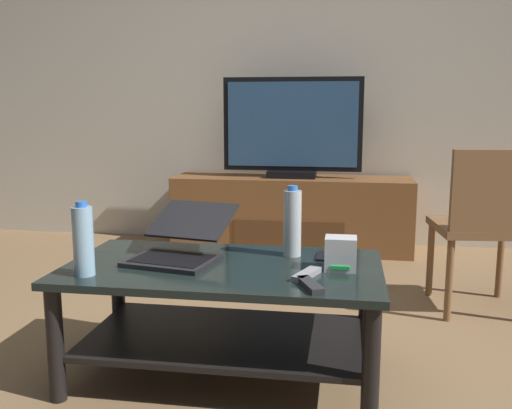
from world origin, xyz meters
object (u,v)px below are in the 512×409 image
at_px(tv_remote, 310,285).
at_px(cell_phone, 326,256).
at_px(coffee_table, 224,299).
at_px(dining_chair, 485,221).
at_px(router_box, 341,253).
at_px(television, 292,130).
at_px(water_bottle_near, 83,240).
at_px(water_bottle_far, 292,223).
at_px(laptop, 181,243).
at_px(soundbar_remote, 307,274).
at_px(media_cabinet, 292,213).

bearing_deg(tv_remote, cell_phone, 60.85).
relative_size(coffee_table, dining_chair, 1.41).
xyz_separation_m(router_box, cell_phone, (-0.06, 0.17, -0.06)).
bearing_deg(coffee_table, television, 88.32).
distance_m(coffee_table, dining_chair, 1.45).
relative_size(television, water_bottle_near, 3.73).
height_order(water_bottle_far, tv_remote, water_bottle_far).
bearing_deg(cell_phone, laptop, -168.19).
height_order(television, soundbar_remote, television).
bearing_deg(water_bottle_near, cell_phone, 24.27).
xyz_separation_m(water_bottle_near, water_bottle_far, (0.71, 0.39, 0.01)).
xyz_separation_m(television, tv_remote, (0.29, -2.28, -0.42)).
distance_m(media_cabinet, soundbar_remote, 2.21).
xyz_separation_m(water_bottle_near, tv_remote, (0.81, -0.02, -0.12)).
distance_m(coffee_table, television, 2.13).
relative_size(media_cabinet, tv_remote, 10.86).
distance_m(media_cabinet, tv_remote, 2.32).
relative_size(water_bottle_near, cell_phone, 1.92).
bearing_deg(laptop, cell_phone, 10.32).
xyz_separation_m(television, router_box, (0.38, -2.05, -0.37)).
bearing_deg(water_bottle_far, router_box, -41.69).
height_order(dining_chair, router_box, dining_chair).
height_order(media_cabinet, dining_chair, dining_chair).
xyz_separation_m(cell_phone, tv_remote, (-0.04, -0.40, 0.01)).
bearing_deg(router_box, cell_phone, 109.74).
distance_m(television, water_bottle_far, 1.90).
xyz_separation_m(coffee_table, soundbar_remote, (0.33, -0.11, 0.15)).
bearing_deg(cell_phone, tv_remote, -93.84).
bearing_deg(coffee_table, laptop, 160.37).
bearing_deg(laptop, water_bottle_far, 14.63).
xyz_separation_m(coffee_table, water_bottle_far, (0.25, 0.18, 0.27)).
distance_m(router_box, water_bottle_near, 0.93).
bearing_deg(television, water_bottle_near, -102.97).
height_order(router_box, water_bottle_far, water_bottle_far).
xyz_separation_m(router_box, tv_remote, (-0.10, -0.23, -0.05)).
distance_m(coffee_table, cell_phone, 0.44).
height_order(router_box, tv_remote, router_box).
bearing_deg(tv_remote, dining_chair, 30.30).
height_order(coffee_table, media_cabinet, media_cabinet).
xyz_separation_m(tv_remote, soundbar_remote, (-0.02, 0.12, 0.00)).
bearing_deg(water_bottle_far, media_cabinet, 95.59).
bearing_deg(television, media_cabinet, 90.00).
bearing_deg(soundbar_remote, cell_phone, 99.49).
height_order(media_cabinet, television, television).
bearing_deg(television, router_box, -79.43).
distance_m(dining_chair, water_bottle_far, 1.14).
bearing_deg(soundbar_remote, tv_remote, -59.64).
bearing_deg(laptop, coffee_table, -19.63).
bearing_deg(soundbar_remote, coffee_table, -177.31).
relative_size(tv_remote, soundbar_remote, 1.00).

